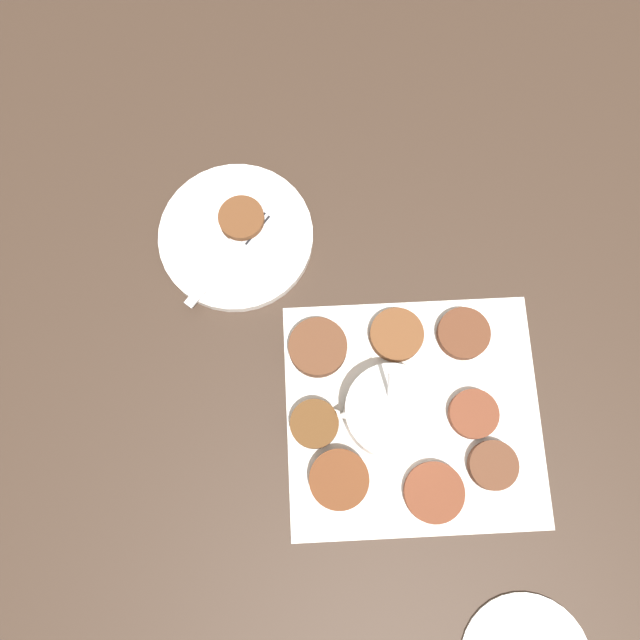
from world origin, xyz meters
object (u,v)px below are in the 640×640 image
(serving_plate, at_px, (236,236))
(fritter_on_plate, at_px, (242,219))
(sauce_bowl, at_px, (389,412))
(fork, at_px, (238,246))

(serving_plate, bearing_deg, fritter_on_plate, -125.91)
(sauce_bowl, height_order, serving_plate, sauce_bowl)
(fritter_on_plate, relative_size, fork, 0.45)
(fritter_on_plate, distance_m, fork, 0.04)
(sauce_bowl, bearing_deg, fritter_on_plate, -59.89)
(sauce_bowl, xyz_separation_m, fritter_on_plate, (0.15, -0.26, 0.00))
(serving_plate, height_order, fritter_on_plate, fritter_on_plate)
(serving_plate, xyz_separation_m, fork, (-0.00, 0.02, 0.01))
(serving_plate, bearing_deg, fork, 96.94)
(sauce_bowl, relative_size, fritter_on_plate, 2.01)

